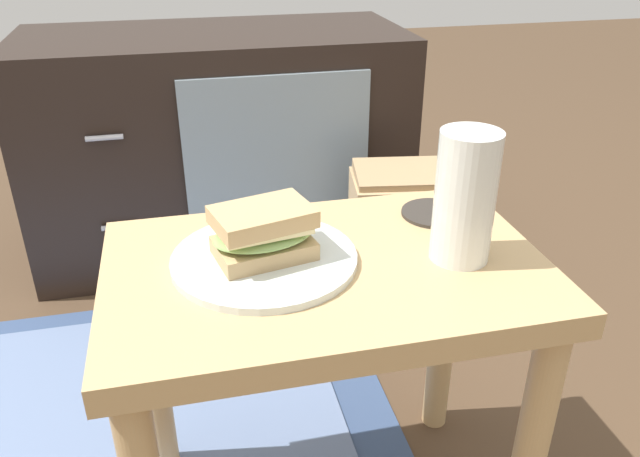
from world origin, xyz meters
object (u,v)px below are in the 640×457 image
at_px(beer_glass, 465,200).
at_px(paper_bag, 395,243).
at_px(tv_cabinet, 220,144).
at_px(sandwich_front, 263,233).
at_px(coaster, 434,213).
at_px(plate, 264,259).

relative_size(beer_glass, paper_bag, 0.47).
relative_size(tv_cabinet, paper_bag, 2.68).
height_order(sandwich_front, coaster, sandwich_front).
xyz_separation_m(tv_cabinet, beer_glass, (0.23, -0.97, 0.25)).
bearing_deg(plate, tv_cabinet, 89.12).
bearing_deg(sandwich_front, paper_bag, 53.86).
xyz_separation_m(sandwich_front, beer_glass, (0.25, -0.04, 0.04)).
relative_size(coaster, paper_bag, 0.27).
distance_m(coaster, paper_bag, 0.52).
distance_m(tv_cabinet, plate, 0.95).
bearing_deg(plate, sandwich_front, -90.00).
xyz_separation_m(plate, paper_bag, (0.36, 0.50, -0.29)).
xyz_separation_m(tv_cabinet, coaster, (0.25, -0.85, 0.17)).
distance_m(plate, paper_bag, 0.68).
relative_size(tv_cabinet, plate, 4.06).
xyz_separation_m(sandwich_front, coaster, (0.26, 0.08, -0.04)).
bearing_deg(beer_glass, plate, 170.25).
bearing_deg(tv_cabinet, coaster, -73.71).
bearing_deg(coaster, beer_glass, -97.66).
distance_m(beer_glass, paper_bag, 0.66).
height_order(tv_cabinet, sandwich_front, tv_cabinet).
relative_size(plate, paper_bag, 0.66).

